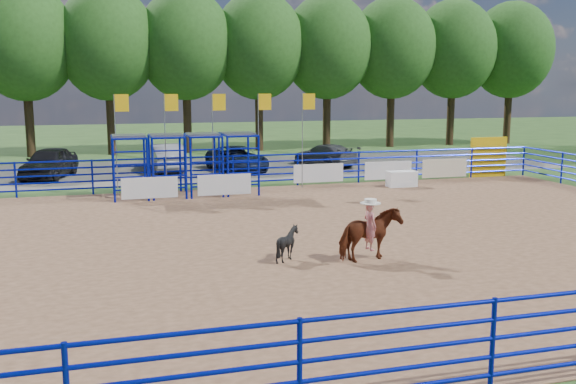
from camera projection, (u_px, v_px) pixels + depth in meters
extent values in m
plane|color=#355823|center=(298.00, 240.00, 19.14)|extent=(120.00, 120.00, 0.00)
cube|color=#8B6345|center=(298.00, 240.00, 19.14)|extent=(30.00, 20.00, 0.02)
cube|color=slate|center=(209.00, 169.00, 35.26)|extent=(40.00, 10.00, 0.01)
cube|color=white|center=(402.00, 179.00, 29.00)|extent=(1.32, 0.63, 0.70)
imported|color=maroon|center=(370.00, 235.00, 16.72)|extent=(1.78, 1.09, 1.40)
imported|color=red|center=(370.00, 202.00, 16.57)|extent=(0.39, 0.51, 1.26)
cylinder|color=white|center=(371.00, 177.00, 16.46)|extent=(0.54, 0.54, 0.12)
imported|color=black|center=(288.00, 243.00, 16.83)|extent=(0.84, 0.75, 0.90)
imported|color=black|center=(49.00, 163.00, 31.71)|extent=(2.93, 4.80, 1.53)
imported|color=gray|center=(166.00, 157.00, 34.30)|extent=(1.87, 4.57, 1.47)
imported|color=#151E36|center=(237.00, 159.00, 34.25)|extent=(3.00, 5.06, 1.32)
imported|color=#59595C|center=(325.00, 155.00, 36.37)|extent=(3.20, 4.62, 1.24)
cube|color=white|center=(150.00, 188.00, 25.39)|extent=(2.20, 0.04, 0.85)
cube|color=white|center=(224.00, 185.00, 26.20)|extent=(2.20, 0.04, 0.85)
cube|color=white|center=(319.00, 173.00, 29.58)|extent=(2.40, 0.04, 0.85)
cube|color=white|center=(388.00, 170.00, 30.52)|extent=(2.40, 0.04, 0.85)
cube|color=beige|center=(445.00, 168.00, 31.33)|extent=(2.40, 0.04, 0.90)
cube|color=#E8B40C|center=(488.00, 157.00, 32.07)|extent=(2.00, 0.12, 2.00)
cylinder|color=#3F2B19|center=(29.00, 119.00, 40.69)|extent=(0.56, 0.56, 4.80)
ellipsoid|color=#234D19|center=(24.00, 36.00, 39.84)|extent=(6.40, 6.40, 7.36)
cylinder|color=#3F2B19|center=(111.00, 118.00, 42.05)|extent=(0.56, 0.56, 4.80)
ellipsoid|color=#234D19|center=(107.00, 38.00, 41.19)|extent=(6.40, 6.40, 7.36)
cylinder|color=#3F2B19|center=(187.00, 117.00, 43.40)|extent=(0.56, 0.56, 4.80)
ellipsoid|color=#234D19|center=(185.00, 39.00, 42.54)|extent=(6.40, 6.40, 7.36)
cylinder|color=#3F2B19|center=(259.00, 116.00, 44.75)|extent=(0.56, 0.56, 4.80)
ellipsoid|color=#234D19|center=(259.00, 40.00, 43.89)|extent=(6.40, 6.40, 7.36)
cylinder|color=#3F2B19|center=(327.00, 115.00, 46.10)|extent=(0.56, 0.56, 4.80)
ellipsoid|color=#234D19|center=(327.00, 42.00, 45.25)|extent=(6.40, 6.40, 7.36)
cylinder|color=#3F2B19|center=(390.00, 114.00, 47.46)|extent=(0.56, 0.56, 4.80)
ellipsoid|color=#234D19|center=(392.00, 43.00, 46.60)|extent=(6.40, 6.40, 7.36)
cylinder|color=#3F2B19|center=(451.00, 114.00, 48.81)|extent=(0.56, 0.56, 4.80)
ellipsoid|color=#234D19|center=(454.00, 44.00, 47.95)|extent=(6.40, 6.40, 7.36)
cylinder|color=#3F2B19|center=(508.00, 113.00, 50.16)|extent=(0.56, 0.56, 4.80)
ellipsoid|color=#234D19|center=(511.00, 45.00, 49.30)|extent=(6.40, 6.40, 7.36)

